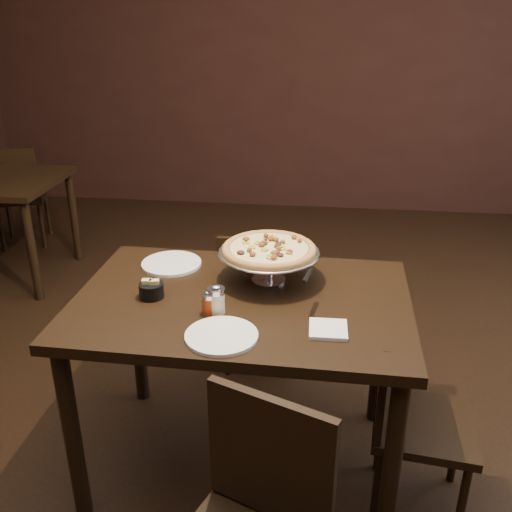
# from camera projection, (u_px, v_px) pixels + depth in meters

# --- Properties ---
(room) EXTENTS (6.04, 7.04, 2.84)m
(room) POSITION_uv_depth(u_px,v_px,m) (278.00, 145.00, 1.98)
(room) COLOR black
(room) RESTS_ON ground
(dining_table) EXTENTS (1.31, 0.89, 0.81)m
(dining_table) POSITION_uv_depth(u_px,v_px,m) (242.00, 322.00, 2.25)
(dining_table) COLOR black
(dining_table) RESTS_ON ground
(pizza_stand) EXTENTS (0.41, 0.41, 0.17)m
(pizza_stand) POSITION_uv_depth(u_px,v_px,m) (269.00, 250.00, 2.29)
(pizza_stand) COLOR silver
(pizza_stand) RESTS_ON dining_table
(parmesan_shaker) EXTENTS (0.07, 0.07, 0.11)m
(parmesan_shaker) POSITION_uv_depth(u_px,v_px,m) (216.00, 300.00, 2.08)
(parmesan_shaker) COLOR #F2E6BC
(parmesan_shaker) RESTS_ON dining_table
(pepper_flake_shaker) EXTENTS (0.05, 0.05, 0.09)m
(pepper_flake_shaker) POSITION_uv_depth(u_px,v_px,m) (209.00, 303.00, 2.08)
(pepper_flake_shaker) COLOR maroon
(pepper_flake_shaker) RESTS_ON dining_table
(packet_caddy) EXTENTS (0.10, 0.10, 0.07)m
(packet_caddy) POSITION_uv_depth(u_px,v_px,m) (151.00, 290.00, 2.20)
(packet_caddy) COLOR black
(packet_caddy) RESTS_ON dining_table
(napkin_stack) EXTENTS (0.13, 0.13, 0.01)m
(napkin_stack) POSITION_uv_depth(u_px,v_px,m) (328.00, 329.00, 1.98)
(napkin_stack) COLOR white
(napkin_stack) RESTS_ON dining_table
(plate_left) EXTENTS (0.26, 0.26, 0.01)m
(plate_left) POSITION_uv_depth(u_px,v_px,m) (171.00, 264.00, 2.48)
(plate_left) COLOR white
(plate_left) RESTS_ON dining_table
(plate_near) EXTENTS (0.25, 0.25, 0.01)m
(plate_near) POSITION_uv_depth(u_px,v_px,m) (221.00, 336.00, 1.94)
(plate_near) COLOR white
(plate_near) RESTS_ON dining_table
(serving_spatula) EXTENTS (0.12, 0.12, 0.02)m
(serving_spatula) POSITION_uv_depth(u_px,v_px,m) (308.00, 277.00, 2.07)
(serving_spatula) COLOR silver
(serving_spatula) RESTS_ON pizza_stand
(chair_far) EXTENTS (0.39, 0.39, 0.81)m
(chair_far) POSITION_uv_depth(u_px,v_px,m) (258.00, 295.00, 3.00)
(chair_far) COLOR black
(chair_far) RESTS_ON ground
(chair_side) EXTENTS (0.42, 0.42, 0.81)m
(chair_side) POSITION_uv_depth(u_px,v_px,m) (409.00, 410.00, 2.15)
(chair_side) COLOR black
(chair_side) RESTS_ON ground
(bg_chair_far) EXTENTS (0.49, 0.49, 0.84)m
(bg_chair_far) POSITION_uv_depth(u_px,v_px,m) (18.00, 192.00, 4.60)
(bg_chair_far) COLOR black
(bg_chair_far) RESTS_ON ground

